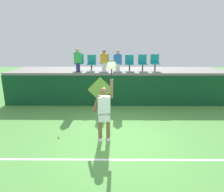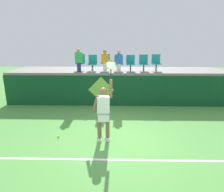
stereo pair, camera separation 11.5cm
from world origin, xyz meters
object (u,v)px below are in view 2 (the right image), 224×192
(stadium_chair_6, at_px, (156,62))
(spectator_0, at_px, (79,60))
(tennis_player, at_px, (103,111))
(stadium_chair_1, at_px, (93,62))
(stadium_chair_0, at_px, (80,62))
(spectator_1, at_px, (105,60))
(spectator_2, at_px, (119,61))
(stadium_chair_3, at_px, (119,62))
(tennis_ball, at_px, (59,137))
(water_bottle, at_px, (92,71))
(stadium_chair_4, at_px, (131,62))
(stadium_chair_5, at_px, (144,62))
(stadium_chair_2, at_px, (105,61))

(stadium_chair_6, distance_m, spectator_0, 3.94)
(tennis_player, height_order, stadium_chair_1, tennis_player)
(stadium_chair_0, xyz_separation_m, spectator_0, (0.00, -0.43, 0.13))
(spectator_1, bearing_deg, stadium_chair_0, 161.95)
(spectator_2, bearing_deg, spectator_0, -179.06)
(tennis_player, relative_size, stadium_chair_3, 3.23)
(tennis_ball, bearing_deg, water_bottle, 79.19)
(tennis_ball, xyz_separation_m, stadium_chair_0, (0.03, 4.34, 2.07))
(tennis_ball, xyz_separation_m, water_bottle, (0.70, 3.64, 1.70))
(tennis_player, distance_m, stadium_chair_0, 4.84)
(stadium_chair_4, bearing_deg, stadium_chair_1, 180.00)
(tennis_ball, bearing_deg, spectator_2, 62.86)
(stadium_chair_5, xyz_separation_m, spectator_0, (-3.28, -0.43, 0.15))
(tennis_ball, height_order, stadium_chair_0, stadium_chair_0)
(stadium_chair_3, height_order, spectator_0, spectator_0)
(spectator_2, bearing_deg, stadium_chair_4, 33.12)
(stadium_chair_3, distance_m, spectator_1, 0.81)
(spectator_2, bearing_deg, stadium_chair_2, 149.70)
(stadium_chair_1, distance_m, stadium_chair_2, 0.67)
(tennis_player, distance_m, stadium_chair_4, 4.73)
(stadium_chair_0, xyz_separation_m, stadium_chair_6, (3.92, 0.00, -0.01))
(stadium_chair_4, distance_m, spectator_1, 1.37)
(tennis_ball, distance_m, stadium_chair_1, 4.84)
(stadium_chair_6, height_order, spectator_0, spectator_0)
(water_bottle, distance_m, spectator_0, 0.87)
(tennis_ball, xyz_separation_m, stadium_chair_4, (2.63, 4.34, 2.04))
(spectator_1, bearing_deg, stadium_chair_6, 9.26)
(stadium_chair_1, height_order, spectator_1, spectator_1)
(water_bottle, height_order, stadium_chair_4, stadium_chair_4)
(tennis_ball, height_order, stadium_chair_6, stadium_chair_6)
(spectator_2, bearing_deg, stadium_chair_3, 90.00)
(tennis_player, xyz_separation_m, spectator_1, (-0.18, 4.04, 1.22))
(stadium_chair_5, relative_size, spectator_1, 0.77)
(stadium_chair_2, distance_m, stadium_chair_5, 1.97)
(stadium_chair_2, bearing_deg, spectator_1, -90.00)
(stadium_chair_4, height_order, spectator_1, spectator_1)
(stadium_chair_2, bearing_deg, stadium_chair_1, 179.74)
(spectator_2, bearing_deg, tennis_player, -97.05)
(tennis_player, bearing_deg, spectator_0, 110.20)
(stadium_chair_1, relative_size, stadium_chair_3, 1.03)
(tennis_ball, xyz_separation_m, stadium_chair_1, (0.67, 4.34, 2.04))
(stadium_chair_0, distance_m, spectator_2, 2.03)
(water_bottle, distance_m, spectator_2, 1.43)
(stadium_chair_1, height_order, stadium_chair_5, stadium_chair_5)
(stadium_chair_2, relative_size, spectator_1, 0.80)
(stadium_chair_3, bearing_deg, spectator_2, -90.00)
(stadium_chair_3, distance_m, stadium_chair_4, 0.61)
(stadium_chair_2, height_order, spectator_0, spectator_0)
(stadium_chair_4, height_order, stadium_chair_5, stadium_chair_5)
(tennis_ball, bearing_deg, stadium_chair_3, 65.03)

